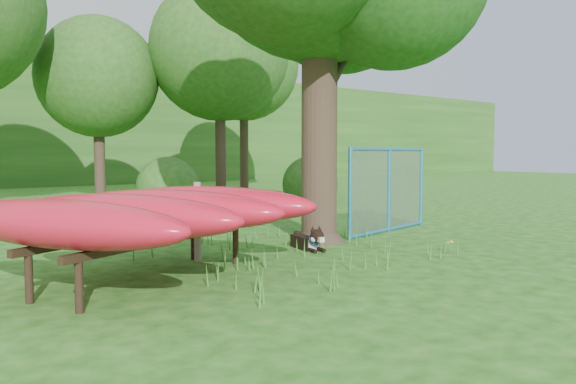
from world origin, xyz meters
TOP-DOWN VIEW (x-y plane):
  - ground at (0.00, 0.00)m, footprint 80.00×80.00m
  - wooden_post at (-1.17, 1.63)m, footprint 0.32×0.13m
  - kayak_rack at (-2.29, 0.91)m, footprint 4.70×4.23m
  - husky_dog at (0.76, 1.35)m, footprint 0.40×0.98m
  - fence_section at (3.45, 1.99)m, footprint 2.89×0.68m
  - wildflower_clump at (2.39, -0.26)m, footprint 0.09×0.08m
  - bg_tree_c at (1.50, 13.00)m, footprint 4.00×4.00m
  - bg_tree_d at (5.00, 11.00)m, footprint 4.80×4.80m
  - bg_tree_e at (8.00, 14.00)m, footprint 4.60×4.60m
  - shrub_right at (6.50, 8.00)m, footprint 1.80×1.80m
  - shrub_mid at (2.00, 9.00)m, footprint 1.80×1.80m

SIDE VIEW (x-z plane):
  - ground at x=0.00m, z-range 0.00..0.00m
  - shrub_right at x=6.50m, z-range -0.90..0.90m
  - shrub_mid at x=2.00m, z-range -0.90..0.90m
  - husky_dog at x=0.76m, z-range -0.07..0.38m
  - wildflower_clump at x=2.39m, z-range 0.06..0.26m
  - wooden_post at x=-1.17m, z-range 0.03..1.22m
  - fence_section at x=3.45m, z-range -0.57..2.29m
  - kayak_rack at x=-2.29m, z-range 0.30..1.43m
  - bg_tree_c at x=1.50m, z-range 1.05..7.17m
  - bg_tree_d at x=5.00m, z-range 1.33..8.83m
  - bg_tree_e at x=8.00m, z-range 1.46..9.01m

